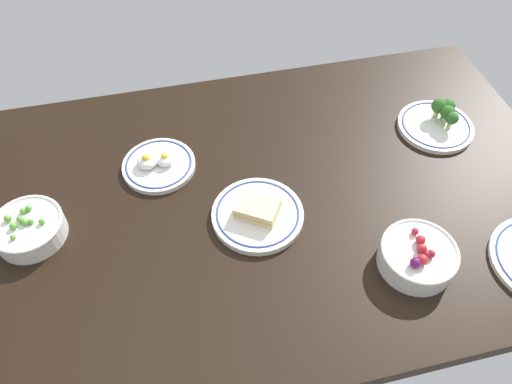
{
  "coord_description": "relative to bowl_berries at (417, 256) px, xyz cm",
  "views": [
    {
      "loc": [
        15.49,
        66.63,
        90.14
      ],
      "look_at": [
        0.0,
        0.0,
        6.0
      ],
      "focal_mm": 33.8,
      "sensor_mm": 36.0,
      "label": 1
    }
  ],
  "objects": [
    {
      "name": "plate_eggs",
      "position": [
        48.45,
        -38.56,
        -1.73
      ],
      "size": [
        17.41,
        17.41,
        4.79
      ],
      "color": "white",
      "rests_on": "dining_table"
    },
    {
      "name": "dining_table",
      "position": [
        27.74,
        -24.27,
        -4.89
      ],
      "size": [
        147.33,
        88.89,
        4.0
      ],
      "primitive_type": "cube",
      "color": "black",
      "rests_on": "ground"
    },
    {
      "name": "plate_broccoli",
      "position": [
        -23.0,
        -36.41,
        -1.09
      ],
      "size": [
        19.09,
        19.09,
        6.97
      ],
      "color": "white",
      "rests_on": "dining_table"
    },
    {
      "name": "bowl_berries",
      "position": [
        0.0,
        0.0,
        0.0
      ],
      "size": [
        15.55,
        15.55,
        7.05
      ],
      "color": "white",
      "rests_on": "dining_table"
    },
    {
      "name": "bowl_peas",
      "position": [
        76.81,
        -25.03,
        -0.29
      ],
      "size": [
        15.07,
        15.07,
        5.97
      ],
      "color": "white",
      "rests_on": "dining_table"
    },
    {
      "name": "plate_sandwich",
      "position": [
        28.65,
        -18.82,
        -1.53
      ],
      "size": [
        20.3,
        20.3,
        4.76
      ],
      "color": "white",
      "rests_on": "dining_table"
    }
  ]
}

